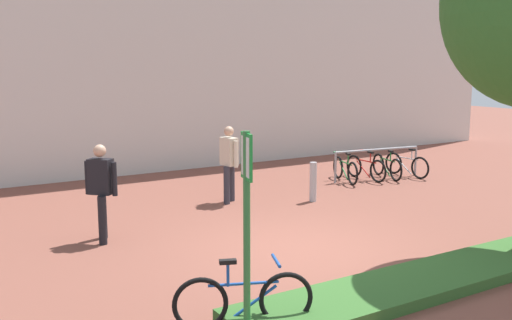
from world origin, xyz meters
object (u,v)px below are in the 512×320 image
Objects in this scene: bike_rack_cluster at (376,166)px; bollard_steel at (313,182)px; bike_at_sign at (244,300)px; person_casual_tan at (229,159)px; person_suited_navy at (101,186)px; parking_sign_post at (247,205)px.

bollard_steel reaches higher than bike_rack_cluster.
person_casual_tan reaches higher than bike_at_sign.
bike_at_sign is 0.60× the size of bike_rack_cluster.
person_suited_navy is at bearing -168.18° from bike_rack_cluster.
parking_sign_post reaches higher than bollard_steel.
parking_sign_post is at bearing -133.31° from bollard_steel.
bike_rack_cluster is 4.75m from person_casual_tan.
bike_rack_cluster is at bearing 37.91° from bike_at_sign.
bollard_steel is at bearing 45.96° from bike_at_sign.
person_casual_tan is at bearing 62.88° from parking_sign_post.
person_casual_tan is at bearing 151.57° from bollard_steel.
bollard_steel is at bearing -158.52° from bike_rack_cluster.
person_suited_navy is (-4.96, -0.48, 0.53)m from bollard_steel.
bike_at_sign is at bearing -142.09° from bike_rack_cluster.
person_suited_navy is at bearing -157.28° from person_casual_tan.
bollard_steel reaches higher than bike_at_sign.
bollard_steel is (-3.03, -1.19, 0.10)m from bike_rack_cluster.
person_casual_tan and person_suited_navy have the same top height.
person_suited_navy is (-7.99, -1.67, 0.64)m from bike_rack_cluster.
person_casual_tan is (-1.66, 0.90, 0.53)m from bollard_steel.
parking_sign_post is at bearing -110.88° from bike_at_sign.
bollard_steel is 0.52× the size of person_casual_tan.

